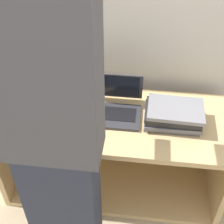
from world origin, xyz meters
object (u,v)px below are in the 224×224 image
Objects in this scene: laptop_open at (115,106)px; laptop_stack_left at (56,102)px; person at (55,141)px; laptop_stack_right at (173,115)px.

laptop_stack_left is at bearing -172.02° from laptop_open.
laptop_open is at bearing 71.76° from person.
laptop_stack_left reaches higher than laptop_stack_right.
laptop_open is at bearing 7.98° from laptop_stack_left.
person is (0.16, -0.52, 0.23)m from laptop_stack_left.
laptop_open is at bearing 171.66° from laptop_stack_right.
laptop_stack_right is at bearing -8.34° from laptop_open.
laptop_stack_left is at bearing 106.70° from person.
laptop_open is 0.35m from laptop_stack_left.
person is at bearing -73.30° from laptop_stack_left.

